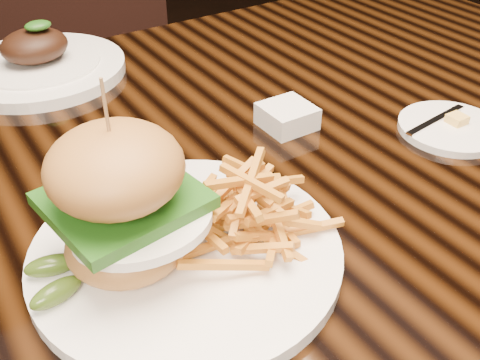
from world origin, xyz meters
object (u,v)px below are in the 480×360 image
burger_plate (177,217)px  far_dish (39,64)px  dining_table (193,214)px  chair_far (92,54)px

burger_plate → far_dish: (0.01, 0.50, -0.04)m
dining_table → burger_plate: (-0.09, -0.14, 0.13)m
dining_table → far_dish: bearing=101.9°
burger_plate → far_dish: bearing=92.3°
burger_plate → far_dish: burger_plate is taller
dining_table → chair_far: size_ratio=1.68×
burger_plate → chair_far: bearing=79.3°
far_dish → burger_plate: bearing=-91.3°
burger_plate → far_dish: 0.50m
dining_table → far_dish: 0.38m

